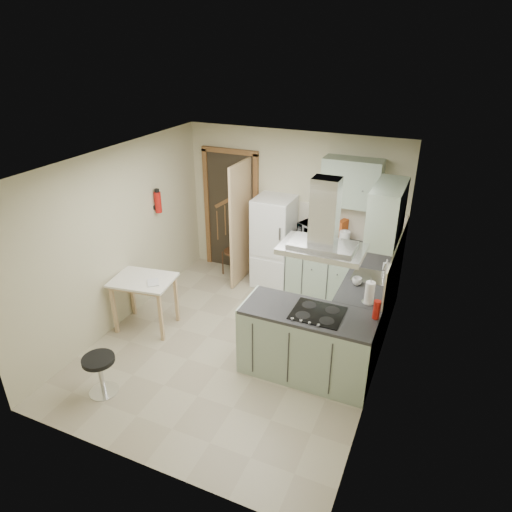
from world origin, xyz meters
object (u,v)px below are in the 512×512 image
at_px(peninsula, 307,343).
at_px(drop_leaf_table, 146,303).
at_px(microwave, 315,232).
at_px(extractor_hood, 322,249).
at_px(stool, 101,375).
at_px(bentwood_chair, 235,251).
at_px(fridge, 274,242).

relative_size(peninsula, drop_leaf_table, 1.88).
height_order(peninsula, drop_leaf_table, peninsula).
bearing_deg(microwave, peninsula, -51.72).
height_order(extractor_hood, drop_leaf_table, extractor_hood).
bearing_deg(microwave, stool, -92.31).
bearing_deg(extractor_hood, microwave, 107.88).
relative_size(bentwood_chair, stool, 1.74).
xyz_separation_m(fridge, microwave, (0.69, -0.01, 0.29)).
distance_m(peninsula, bentwood_chair, 2.80).
height_order(extractor_hood, bentwood_chair, extractor_hood).
relative_size(peninsula, bentwood_chair, 1.80).
height_order(bentwood_chair, stool, bentwood_chair).
distance_m(peninsula, microwave, 2.12).
bearing_deg(stool, peninsula, 31.43).
bearing_deg(fridge, drop_leaf_table, -121.33).
distance_m(extractor_hood, stool, 2.91).
xyz_separation_m(stool, microwave, (1.54, 3.24, 0.79)).
relative_size(fridge, peninsula, 0.97).
height_order(bentwood_chair, microwave, microwave).
bearing_deg(bentwood_chair, fridge, 14.28).
relative_size(extractor_hood, bentwood_chair, 1.04).
distance_m(extractor_hood, bentwood_chair, 3.15).
relative_size(extractor_hood, microwave, 1.81).
distance_m(bentwood_chair, microwave, 1.54).
height_order(peninsula, microwave, microwave).
bearing_deg(bentwood_chair, stool, -75.32).
xyz_separation_m(bentwood_chair, stool, (-0.12, -3.28, -0.18)).
relative_size(drop_leaf_table, microwave, 1.65).
relative_size(extractor_hood, stool, 1.81).
relative_size(stool, microwave, 1.00).
height_order(peninsula, bentwood_chair, peninsula).
bearing_deg(drop_leaf_table, stool, -84.73).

